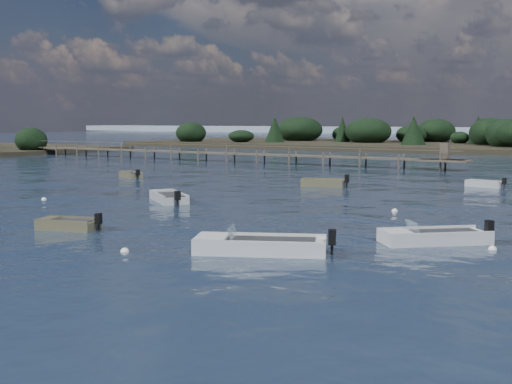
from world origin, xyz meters
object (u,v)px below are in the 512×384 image
Objects in this scene: dinghy_extra_a at (69,226)px; jetty at (230,154)px; tender_far_white at (323,184)px; tender_far_grey at (131,176)px; tender_far_grey_b at (484,185)px; dinghy_mid_white_a at (260,248)px; dinghy_mid_white_b at (434,239)px; dinghy_mid_grey at (169,199)px.

dinghy_extra_a is 48.74m from jetty.
tender_far_white reaches higher than dinghy_extra_a.
tender_far_grey_b is at bearing 15.91° from tender_far_grey.
dinghy_mid_white_a is 0.08× the size of jetty.
tender_far_grey_b is 0.69× the size of dinghy_mid_white_b.
dinghy_mid_white_b is 7.30m from dinghy_mid_white_a.
dinghy_mid_white_a reaches higher than tender_far_grey.
dinghy_mid_white_a reaches higher than tender_far_white.
tender_far_white reaches higher than dinghy_mid_white_b.
dinghy_extra_a is at bearing -178.66° from dinghy_mid_white_a.
dinghy_mid_white_b is at bearing -26.85° from tender_far_grey.
tender_far_grey is (-17.64, -1.88, -0.03)m from tender_far_white.
dinghy_extra_a is at bearing -52.86° from tender_far_grey.
tender_far_grey_b is 29.09m from tender_far_grey.
dinghy_mid_white_a is 10.12m from dinghy_extra_a.
dinghy_mid_white_a reaches higher than dinghy_mid_grey.
tender_far_grey is (-31.33, 15.86, -0.01)m from dinghy_mid_white_b.
dinghy_mid_grey is at bearing -39.47° from tender_far_grey.
dinghy_mid_white_b is 1.19× the size of tender_far_white.
dinghy_mid_white_a reaches higher than tender_far_grey_b.
tender_far_grey reaches higher than dinghy_extra_a.
jetty is at bearing 115.66° from dinghy_extra_a.
dinghy_mid_grey is at bearing -127.05° from tender_far_grey_b.
dinghy_extra_a is 10.63m from dinghy_mid_grey.
dinghy_mid_grey is at bearing -61.31° from jetty.
tender_far_white is at bearing 6.09° from tender_far_grey.
dinghy_mid_white_a is at bearing -93.19° from tender_far_grey_b.
tender_far_white is (-10.34, -6.09, 0.03)m from tender_far_grey_b.
dinghy_mid_grey is (-12.81, 10.05, -0.01)m from dinghy_mid_white_a.
dinghy_mid_white_a is (-4.98, -5.34, 0.01)m from dinghy_mid_white_b.
tender_far_grey is 23.03m from jetty.
tender_far_grey_b is at bearing 52.95° from dinghy_mid_grey.
dinghy_mid_white_b is 1.38× the size of tender_far_grey.
jetty is at bearing 156.15° from tender_far_grey_b.
dinghy_mid_grey reaches higher than tender_far_grey_b.
tender_far_white is at bearing 72.55° from dinghy_mid_grey.
dinghy_mid_grey is at bearing 141.88° from dinghy_mid_white_a.
dinghy_mid_grey is (-17.79, 4.71, -0.00)m from dinghy_mid_white_b.
tender_far_grey_b is 35.92m from jetty.
jetty is (-21.10, 43.92, 0.85)m from dinghy_extra_a.
tender_far_grey_b is 0.57× the size of dinghy_mid_white_a.
tender_far_grey is at bearing 140.53° from dinghy_mid_grey.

